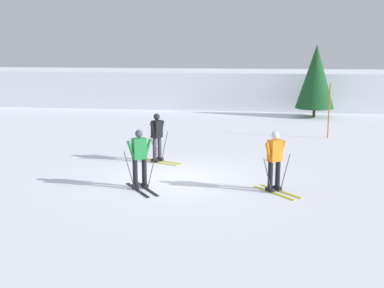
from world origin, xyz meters
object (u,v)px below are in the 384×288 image
conifer_far_left (316,77)px  trail_marker_pole (329,111)px  skier_green (140,157)px  skier_black (157,136)px  skier_orange (275,160)px

conifer_far_left → trail_marker_pole: bearing=-90.4°
skier_green → trail_marker_pole: (6.31, 8.87, 0.30)m
skier_black → conifer_far_left: 13.89m
skier_green → conifer_far_left: (6.36, 15.52, 1.39)m
conifer_far_left → skier_black: bearing=-118.3°
skier_orange → skier_black: bearing=142.3°
skier_orange → skier_green: size_ratio=1.00×
skier_green → conifer_far_left: 16.83m
skier_orange → trail_marker_pole: 8.97m
skier_black → trail_marker_pole: size_ratio=0.71×
skier_black → conifer_far_left: conifer_far_left is taller
trail_marker_pole → conifer_far_left: conifer_far_left is taller
skier_black → skier_green: bearing=-86.5°
skier_green → conifer_far_left: bearing=67.7°
skier_green → skier_black: bearing=93.5°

